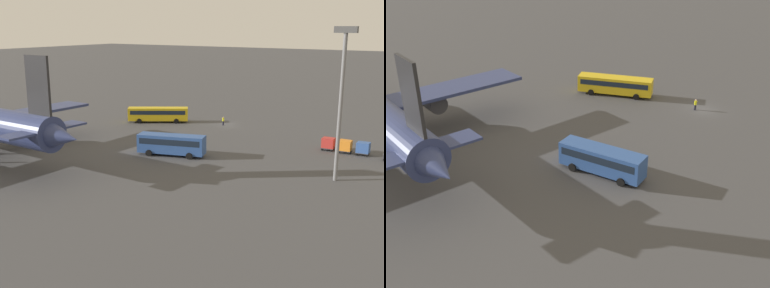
# 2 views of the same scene
# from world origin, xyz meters

# --- Properties ---
(ground_plane) EXTENTS (600.00, 600.00, 0.00)m
(ground_plane) POSITION_xyz_m (0.00, 0.00, 0.00)
(ground_plane) COLOR #424244
(shuttle_bus_near) EXTENTS (11.77, 8.74, 3.06)m
(shuttle_bus_near) POSITION_xyz_m (13.52, 5.41, 1.85)
(shuttle_bus_near) COLOR gold
(shuttle_bus_near) RESTS_ON ground
(shuttle_bus_far) EXTENTS (10.78, 5.53, 3.26)m
(shuttle_bus_far) POSITION_xyz_m (-3.72, 25.25, 1.95)
(shuttle_bus_far) COLOR #2D5199
(shuttle_bus_far) RESTS_ON ground
(worker_person) EXTENTS (0.38, 0.38, 1.74)m
(worker_person) POSITION_xyz_m (0.64, 0.86, 0.87)
(worker_person) COLOR #1E1E2D
(worker_person) RESTS_ON ground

